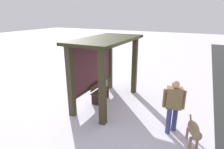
# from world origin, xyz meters

# --- Properties ---
(ground_plane) EXTENTS (60.00, 60.00, 0.00)m
(ground_plane) POSITION_xyz_m (0.00, 0.00, 0.00)
(ground_plane) COLOR silver
(bus_shelter) EXTENTS (3.23, 1.66, 2.50)m
(bus_shelter) POSITION_xyz_m (0.00, 0.17, 1.82)
(bus_shelter) COLOR #36301C
(bus_shelter) RESTS_ON ground
(bench_left_inside) EXTENTS (0.92, 0.37, 0.70)m
(bench_left_inside) POSITION_xyz_m (0.00, 0.32, 0.30)
(bench_left_inside) COLOR #3F331C
(bench_left_inside) RESTS_ON ground
(person_walking) EXTENTS (0.40, 0.62, 1.60)m
(person_walking) POSITION_xyz_m (-0.84, -2.58, 0.93)
(person_walking) COLOR olive
(person_walking) RESTS_ON ground
(dog) EXTENTS (0.98, 0.43, 0.64)m
(dog) POSITION_xyz_m (-1.20, -3.20, 0.45)
(dog) COLOR #937A5C
(dog) RESTS_ON ground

